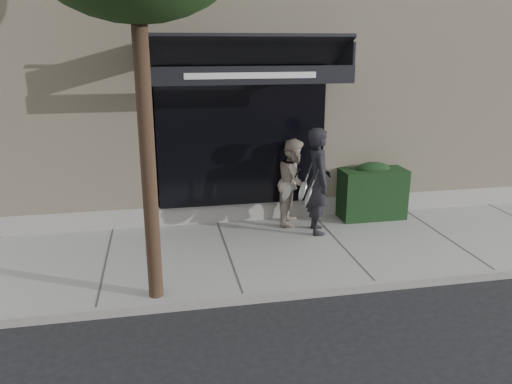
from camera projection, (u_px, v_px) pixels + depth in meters
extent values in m
plane|color=black|center=(340.00, 250.00, 8.85)|extent=(80.00, 80.00, 0.00)
cube|color=gray|center=(340.00, 247.00, 8.84)|extent=(20.00, 3.00, 0.12)
cube|color=gray|center=(377.00, 286.00, 7.38)|extent=(20.00, 0.10, 0.14)
cube|color=beige|center=(276.00, 75.00, 12.77)|extent=(14.00, 7.00, 5.50)
cube|color=gray|center=(312.00, 207.00, 10.38)|extent=(14.02, 0.42, 0.50)
cube|color=black|center=(241.00, 137.00, 9.52)|extent=(3.20, 0.30, 2.60)
cube|color=gray|center=(156.00, 139.00, 9.36)|extent=(0.08, 0.40, 2.60)
cube|color=gray|center=(319.00, 133.00, 9.96)|extent=(0.08, 0.40, 2.60)
cube|color=gray|center=(239.00, 64.00, 9.28)|extent=(3.36, 0.40, 0.12)
cube|color=black|center=(246.00, 50.00, 8.54)|extent=(3.60, 1.03, 0.55)
cube|color=black|center=(251.00, 75.00, 8.19)|extent=(3.60, 0.05, 0.30)
cube|color=white|center=(251.00, 76.00, 8.16)|extent=(2.20, 0.01, 0.10)
cube|color=black|center=(140.00, 56.00, 8.24)|extent=(0.04, 1.00, 0.45)
cube|color=black|center=(344.00, 55.00, 8.90)|extent=(0.04, 1.00, 0.45)
cube|color=black|center=(371.00, 193.00, 10.05)|extent=(1.30, 0.70, 1.00)
ellipsoid|color=black|center=(373.00, 169.00, 9.91)|extent=(0.71, 0.38, 0.27)
cylinder|color=black|center=(146.00, 135.00, 6.35)|extent=(0.20, 0.20, 4.80)
imported|color=black|center=(318.00, 181.00, 9.10)|extent=(0.55, 0.76, 1.97)
torus|color=silver|center=(308.00, 196.00, 8.80)|extent=(0.18, 0.32, 0.30)
cylinder|color=silver|center=(308.00, 196.00, 8.80)|extent=(0.15, 0.28, 0.26)
cylinder|color=silver|center=(308.00, 196.00, 8.80)|extent=(0.18, 0.06, 0.08)
cylinder|color=black|center=(308.00, 196.00, 8.80)|extent=(0.20, 0.07, 0.10)
torus|color=silver|center=(302.00, 191.00, 8.78)|extent=(0.13, 0.31, 0.30)
cylinder|color=silver|center=(302.00, 191.00, 8.78)|extent=(0.10, 0.27, 0.26)
cylinder|color=silver|center=(302.00, 191.00, 8.78)|extent=(0.18, 0.03, 0.07)
cylinder|color=black|center=(302.00, 191.00, 8.78)|extent=(0.20, 0.04, 0.09)
imported|color=#B09E8D|center=(294.00, 182.00, 9.61)|extent=(0.91, 1.00, 1.67)
torus|color=silver|center=(287.00, 193.00, 9.30)|extent=(0.17, 0.31, 0.28)
cylinder|color=silver|center=(287.00, 193.00, 9.30)|extent=(0.13, 0.27, 0.24)
cylinder|color=silver|center=(287.00, 193.00, 9.30)|extent=(0.17, 0.02, 0.10)
cylinder|color=black|center=(287.00, 193.00, 9.30)|extent=(0.19, 0.04, 0.12)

